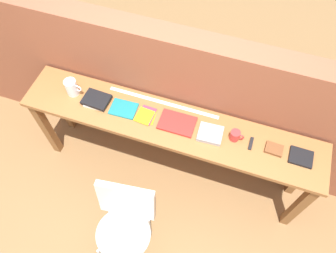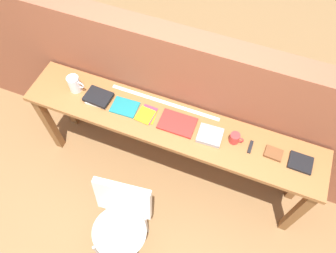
# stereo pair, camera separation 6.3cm
# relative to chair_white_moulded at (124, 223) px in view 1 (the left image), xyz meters

# --- Properties ---
(ground_plane) EXTENTS (40.00, 40.00, 0.00)m
(ground_plane) POSITION_rel_chair_white_moulded_xyz_m (0.11, 0.48, -0.53)
(ground_plane) COLOR olive
(brick_wall_back) EXTENTS (6.00, 0.20, 1.50)m
(brick_wall_back) POSITION_rel_chair_white_moulded_xyz_m (0.11, 1.12, 0.22)
(brick_wall_back) COLOR #935138
(brick_wall_back) RESTS_ON ground
(sideboard) EXTENTS (2.50, 0.44, 0.88)m
(sideboard) POSITION_rel_chair_white_moulded_xyz_m (0.11, 0.78, 0.21)
(sideboard) COLOR #996033
(sideboard) RESTS_ON ground
(chair_white_moulded) EXTENTS (0.49, 0.50, 0.89)m
(chair_white_moulded) POSITION_rel_chair_white_moulded_xyz_m (0.00, 0.00, 0.00)
(chair_white_moulded) COLOR silver
(chair_white_moulded) RESTS_ON ground
(pitcher_white) EXTENTS (0.14, 0.10, 0.18)m
(pitcher_white) POSITION_rel_chair_white_moulded_xyz_m (-0.75, 0.80, 0.43)
(pitcher_white) COLOR white
(pitcher_white) RESTS_ON sideboard
(book_stack_leftmost) EXTENTS (0.22, 0.18, 0.05)m
(book_stack_leftmost) POSITION_rel_chair_white_moulded_xyz_m (-0.53, 0.78, 0.38)
(book_stack_leftmost) COLOR white
(book_stack_leftmost) RESTS_ON sideboard
(magazine_cycling) EXTENTS (0.22, 0.17, 0.01)m
(magazine_cycling) POSITION_rel_chair_white_moulded_xyz_m (-0.29, 0.78, 0.36)
(magazine_cycling) COLOR #19757A
(magazine_cycling) RESTS_ON sideboard
(pamphlet_pile_colourful) EXTENTS (0.16, 0.18, 0.01)m
(pamphlet_pile_colourful) POSITION_rel_chair_white_moulded_xyz_m (-0.09, 0.78, 0.36)
(pamphlet_pile_colourful) COLOR orange
(pamphlet_pile_colourful) RESTS_ON sideboard
(book_open_centre) EXTENTS (0.29, 0.20, 0.02)m
(book_open_centre) POSITION_rel_chair_white_moulded_xyz_m (0.17, 0.79, 0.36)
(book_open_centre) COLOR red
(book_open_centre) RESTS_ON sideboard
(book_grey_hardcover) EXTENTS (0.20, 0.18, 0.03)m
(book_grey_hardcover) POSITION_rel_chair_white_moulded_xyz_m (0.45, 0.77, 0.37)
(book_grey_hardcover) COLOR #9E9EA3
(book_grey_hardcover) RESTS_ON sideboard
(mug) EXTENTS (0.11, 0.08, 0.09)m
(mug) POSITION_rel_chair_white_moulded_xyz_m (0.63, 0.80, 0.40)
(mug) COLOR red
(mug) RESTS_ON sideboard
(multitool_folded) EXTENTS (0.02, 0.11, 0.02)m
(multitool_folded) POSITION_rel_chair_white_moulded_xyz_m (0.76, 0.79, 0.36)
(multitool_folded) COLOR black
(multitool_folded) RESTS_ON sideboard
(leather_journal_brown) EXTENTS (0.13, 0.11, 0.02)m
(leather_journal_brown) POSITION_rel_chair_white_moulded_xyz_m (0.94, 0.80, 0.37)
(leather_journal_brown) COLOR brown
(leather_journal_brown) RESTS_ON sideboard
(book_repair_rightmost) EXTENTS (0.17, 0.15, 0.02)m
(book_repair_rightmost) POSITION_rel_chair_white_moulded_xyz_m (1.14, 0.80, 0.36)
(book_repair_rightmost) COLOR black
(book_repair_rightmost) RESTS_ON sideboard
(ruler_metal_back_edge) EXTENTS (0.95, 0.03, 0.00)m
(ruler_metal_back_edge) POSITION_rel_chair_white_moulded_xyz_m (-0.00, 0.95, 0.35)
(ruler_metal_back_edge) COLOR silver
(ruler_metal_back_edge) RESTS_ON sideboard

